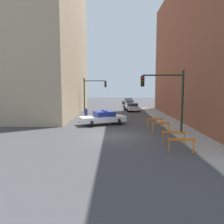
{
  "coord_description": "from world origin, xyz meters",
  "views": [
    {
      "loc": [
        0.13,
        -17.17,
        4.01
      ],
      "look_at": [
        -0.13,
        6.84,
        1.16
      ],
      "focal_mm": 35.0,
      "sensor_mm": 36.0,
      "label": 1
    }
  ],
  "objects_px": {
    "police_car": "(103,118)",
    "parked_car_mid": "(130,103)",
    "parked_car_near": "(132,107)",
    "barrier_mid": "(174,135)",
    "traffic_light_near": "(169,92)",
    "barrier_back": "(161,125)",
    "parked_car_far": "(128,101)",
    "barrier_corner": "(155,121)",
    "pedestrian_crossing": "(86,114)",
    "barrier_front": "(181,143)",
    "traffic_light_far": "(92,90)"
  },
  "relations": [
    {
      "from": "police_car",
      "to": "parked_car_mid",
      "type": "distance_m",
      "value": 20.87
    },
    {
      "from": "parked_car_near",
      "to": "police_car",
      "type": "bearing_deg",
      "value": -113.21
    },
    {
      "from": "police_car",
      "to": "barrier_mid",
      "type": "height_order",
      "value": "police_car"
    },
    {
      "from": "police_car",
      "to": "parked_car_near",
      "type": "xyz_separation_m",
      "value": [
        4.03,
        12.62,
        -0.05
      ]
    },
    {
      "from": "traffic_light_near",
      "to": "barrier_back",
      "type": "distance_m",
      "value": 2.98
    },
    {
      "from": "parked_car_far",
      "to": "barrier_corner",
      "type": "xyz_separation_m",
      "value": [
        0.82,
        -28.44,
        -0.06
      ]
    },
    {
      "from": "pedestrian_crossing",
      "to": "barrier_corner",
      "type": "relative_size",
      "value": 1.04
    },
    {
      "from": "parked_car_far",
      "to": "barrier_back",
      "type": "xyz_separation_m",
      "value": [
        0.91,
        -30.72,
        -0.06
      ]
    },
    {
      "from": "parked_car_far",
      "to": "barrier_corner",
      "type": "height_order",
      "value": "parked_car_far"
    },
    {
      "from": "traffic_light_near",
      "to": "barrier_mid",
      "type": "height_order",
      "value": "traffic_light_near"
    },
    {
      "from": "parked_car_near",
      "to": "barrier_front",
      "type": "bearing_deg",
      "value": -92.49
    },
    {
      "from": "traffic_light_near",
      "to": "parked_car_mid",
      "type": "xyz_separation_m",
      "value": [
        -1.6,
        24.44,
        -2.86
      ]
    },
    {
      "from": "parked_car_near",
      "to": "parked_car_mid",
      "type": "bearing_deg",
      "value": 83.46
    },
    {
      "from": "barrier_mid",
      "to": "barrier_corner",
      "type": "distance_m",
      "value": 6.15
    },
    {
      "from": "police_car",
      "to": "traffic_light_far",
      "type": "bearing_deg",
      "value": -9.83
    },
    {
      "from": "barrier_mid",
      "to": "barrier_front",
      "type": "bearing_deg",
      "value": -92.57
    },
    {
      "from": "parked_car_mid",
      "to": "barrier_front",
      "type": "distance_m",
      "value": 30.14
    },
    {
      "from": "parked_car_near",
      "to": "barrier_front",
      "type": "xyz_separation_m",
      "value": [
        1.17,
        -22.3,
        -0.06
      ]
    },
    {
      "from": "barrier_front",
      "to": "barrier_mid",
      "type": "height_order",
      "value": "same"
    },
    {
      "from": "parked_car_mid",
      "to": "pedestrian_crossing",
      "type": "distance_m",
      "value": 19.62
    },
    {
      "from": "traffic_light_far",
      "to": "barrier_mid",
      "type": "bearing_deg",
      "value": -67.15
    },
    {
      "from": "pedestrian_crossing",
      "to": "traffic_light_near",
      "type": "bearing_deg",
      "value": -50.33
    },
    {
      "from": "parked_car_far",
      "to": "barrier_back",
      "type": "bearing_deg",
      "value": -93.81
    },
    {
      "from": "parked_car_near",
      "to": "pedestrian_crossing",
      "type": "bearing_deg",
      "value": -124.77
    },
    {
      "from": "barrier_mid",
      "to": "barrier_back",
      "type": "height_order",
      "value": "same"
    },
    {
      "from": "police_car",
      "to": "barrier_front",
      "type": "distance_m",
      "value": 10.99
    },
    {
      "from": "pedestrian_crossing",
      "to": "barrier_mid",
      "type": "height_order",
      "value": "pedestrian_crossing"
    },
    {
      "from": "parked_car_far",
      "to": "traffic_light_far",
      "type": "bearing_deg",
      "value": -117.01
    },
    {
      "from": "pedestrian_crossing",
      "to": "barrier_back",
      "type": "distance_m",
      "value": 9.14
    },
    {
      "from": "traffic_light_near",
      "to": "barrier_back",
      "type": "height_order",
      "value": "traffic_light_near"
    },
    {
      "from": "parked_car_near",
      "to": "parked_car_far",
      "type": "distance_m",
      "value": 14.36
    },
    {
      "from": "traffic_light_near",
      "to": "parked_car_mid",
      "type": "height_order",
      "value": "traffic_light_near"
    },
    {
      "from": "parked_car_near",
      "to": "barrier_corner",
      "type": "relative_size",
      "value": 2.79
    },
    {
      "from": "traffic_light_near",
      "to": "barrier_back",
      "type": "xyz_separation_m",
      "value": [
        -0.56,
        0.26,
        -2.91
      ]
    },
    {
      "from": "parked_car_mid",
      "to": "pedestrian_crossing",
      "type": "relative_size",
      "value": 2.65
    },
    {
      "from": "barrier_mid",
      "to": "barrier_corner",
      "type": "xyz_separation_m",
      "value": [
        -0.17,
        6.15,
        0.0
      ]
    },
    {
      "from": "parked_car_near",
      "to": "parked_car_far",
      "type": "bearing_deg",
      "value": 83.4
    },
    {
      "from": "parked_car_near",
      "to": "barrier_mid",
      "type": "relative_size",
      "value": 2.81
    },
    {
      "from": "barrier_corner",
      "to": "barrier_front",
      "type": "bearing_deg",
      "value": -89.47
    },
    {
      "from": "parked_car_near",
      "to": "traffic_light_far",
      "type": "bearing_deg",
      "value": -165.44
    },
    {
      "from": "traffic_light_near",
      "to": "traffic_light_far",
      "type": "relative_size",
      "value": 1.0
    },
    {
      "from": "traffic_light_near",
      "to": "police_car",
      "type": "bearing_deg",
      "value": 145.3
    },
    {
      "from": "parked_car_near",
      "to": "parked_car_mid",
      "type": "xyz_separation_m",
      "value": [
        0.14,
        7.82,
        0.0
      ]
    },
    {
      "from": "traffic_light_near",
      "to": "pedestrian_crossing",
      "type": "distance_m",
      "value": 10.09
    },
    {
      "from": "traffic_light_near",
      "to": "police_car",
      "type": "height_order",
      "value": "traffic_light_near"
    },
    {
      "from": "barrier_front",
      "to": "traffic_light_far",
      "type": "bearing_deg",
      "value": 110.46
    },
    {
      "from": "parked_car_far",
      "to": "traffic_light_near",
      "type": "bearing_deg",
      "value": -92.79
    },
    {
      "from": "barrier_back",
      "to": "traffic_light_far",
      "type": "bearing_deg",
      "value": 117.98
    },
    {
      "from": "traffic_light_near",
      "to": "barrier_mid",
      "type": "distance_m",
      "value": 4.66
    },
    {
      "from": "police_car",
      "to": "pedestrian_crossing",
      "type": "relative_size",
      "value": 3.04
    }
  ]
}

